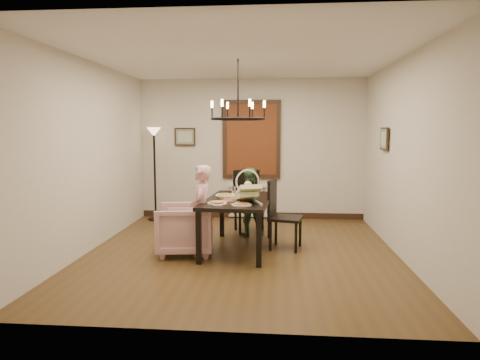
# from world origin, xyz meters

# --- Properties ---
(room_shell) EXTENTS (4.51, 5.00, 2.81)m
(room_shell) POSITION_xyz_m (0.00, 0.37, 1.40)
(room_shell) COLOR #493219
(room_shell) RESTS_ON ground
(dining_table) EXTENTS (1.05, 1.72, 0.77)m
(dining_table) POSITION_xyz_m (-0.06, 0.13, 0.69)
(dining_table) COLOR black
(dining_table) RESTS_ON room_shell
(chair_far) EXTENTS (0.60, 0.60, 1.09)m
(chair_far) POSITION_xyz_m (0.03, 1.26, 0.55)
(chair_far) COLOR black
(chair_far) RESTS_ON room_shell
(chair_right) EXTENTS (0.56, 0.56, 1.06)m
(chair_right) POSITION_xyz_m (0.65, 0.26, 0.53)
(chair_right) COLOR black
(chair_right) RESTS_ON room_shell
(armchair) EXTENTS (0.89, 0.87, 0.72)m
(armchair) POSITION_xyz_m (-0.82, -0.12, 0.36)
(armchair) COLOR beige
(armchair) RESTS_ON room_shell
(elderly_woman) EXTENTS (0.26, 0.39, 1.08)m
(elderly_woman) POSITION_xyz_m (-0.56, -0.19, 0.54)
(elderly_woman) COLOR #D59699
(elderly_woman) RESTS_ON room_shell
(seated_man) EXTENTS (0.55, 0.48, 0.96)m
(seated_man) POSITION_xyz_m (0.03, 1.05, 0.48)
(seated_man) COLOR #3E673D
(seated_man) RESTS_ON room_shell
(baby_bouncer) EXTENTS (0.50, 0.59, 0.32)m
(baby_bouncer) POSITION_xyz_m (0.10, -0.22, 0.94)
(baby_bouncer) COLOR beige
(baby_bouncer) RESTS_ON dining_table
(salad_bowl) EXTENTS (0.34, 0.34, 0.08)m
(salad_bowl) POSITION_xyz_m (-0.24, 0.06, 0.82)
(salad_bowl) COLOR white
(salad_bowl) RESTS_ON dining_table
(pizza_platter) EXTENTS (0.29, 0.29, 0.04)m
(pizza_platter) POSITION_xyz_m (-0.16, 0.00, 0.79)
(pizza_platter) COLOR tan
(pizza_platter) RESTS_ON dining_table
(drinking_glass) EXTENTS (0.08, 0.08, 0.15)m
(drinking_glass) POSITION_xyz_m (0.06, 0.09, 0.85)
(drinking_glass) COLOR silver
(drinking_glass) RESTS_ON dining_table
(window_blinds) EXTENTS (1.00, 0.03, 1.40)m
(window_blinds) POSITION_xyz_m (0.00, 2.46, 1.60)
(window_blinds) COLOR brown
(window_blinds) RESTS_ON room_shell
(radiator) EXTENTS (0.92, 0.12, 0.62)m
(radiator) POSITION_xyz_m (0.00, 2.48, 0.35)
(radiator) COLOR silver
(radiator) RESTS_ON room_shell
(picture_back) EXTENTS (0.42, 0.03, 0.36)m
(picture_back) POSITION_xyz_m (-1.35, 2.47, 1.65)
(picture_back) COLOR black
(picture_back) RESTS_ON room_shell
(picture_right) EXTENTS (0.03, 0.42, 0.36)m
(picture_right) POSITION_xyz_m (2.21, 0.90, 1.65)
(picture_right) COLOR black
(picture_right) RESTS_ON room_shell
(floor_lamp) EXTENTS (0.30, 0.30, 1.80)m
(floor_lamp) POSITION_xyz_m (-1.90, 2.15, 0.90)
(floor_lamp) COLOR black
(floor_lamp) RESTS_ON room_shell
(chandelier) EXTENTS (0.80, 0.80, 0.04)m
(chandelier) POSITION_xyz_m (-0.06, 0.13, 1.95)
(chandelier) COLOR black
(chandelier) RESTS_ON room_shell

